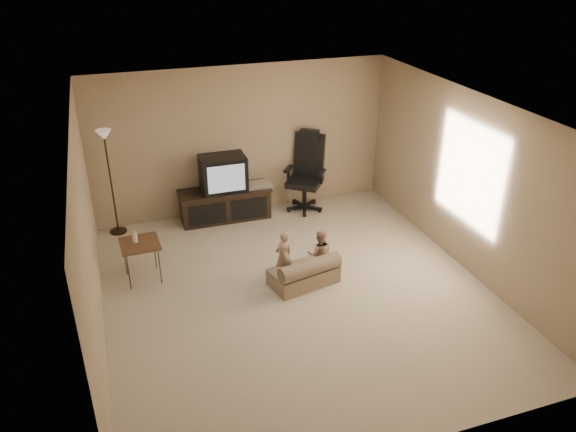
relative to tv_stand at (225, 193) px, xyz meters
name	(u,v)px	position (x,y,z in m)	size (l,w,h in m)	color
floor	(297,292)	(0.40, -2.49, -0.46)	(5.50, 5.50, 0.00)	beige
room_shell	(298,189)	(0.40, -2.49, 1.06)	(5.50, 5.50, 5.50)	silver
tv_stand	(225,193)	(0.00, 0.00, 0.00)	(1.55, 0.59, 1.11)	black
office_chair	(306,182)	(1.42, -0.07, 0.04)	(0.89, 0.89, 1.38)	black
side_table	(139,244)	(-1.52, -1.49, 0.10)	(0.54, 0.54, 0.78)	brown
floor_lamp	(108,159)	(-1.77, 0.06, 0.79)	(0.27, 0.27, 1.72)	#312316
child_sofa	(305,273)	(0.57, -2.35, -0.28)	(1.00, 0.70, 0.45)	gray
toddler_left	(283,256)	(0.33, -2.12, -0.09)	(0.27, 0.20, 0.75)	tan
toddler_right	(320,254)	(0.82, -2.23, -0.09)	(0.36, 0.19, 0.73)	tan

